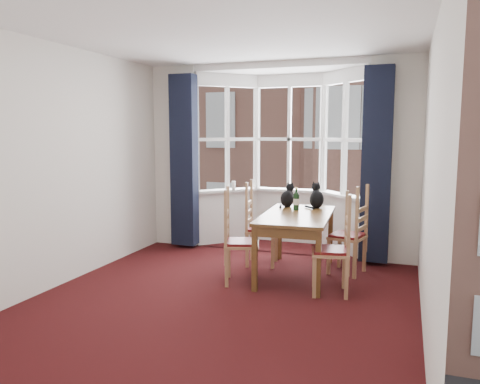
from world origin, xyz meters
The scene contains 21 objects.
floor centered at (0.00, 0.00, 0.00)m, with size 4.50×4.50×0.00m, color black.
ceiling centered at (0.00, 0.00, 2.80)m, with size 4.50×4.50×0.00m, color white.
wall_left centered at (-2.00, 0.00, 1.40)m, with size 4.50×4.50×0.00m, color silver.
wall_right centered at (2.00, 0.00, 1.40)m, with size 4.50×4.50×0.00m, color silver.
wall_near centered at (0.00, -2.25, 1.40)m, with size 4.00×4.00×0.00m, color silver.
wall_back_pier_left centered at (-1.65, 2.25, 1.40)m, with size 0.70×0.12×2.80m, color silver.
wall_back_pier_right centered at (1.65, 2.25, 1.40)m, with size 0.70×0.12×2.80m, color silver.
bay_window centered at (0.00, 2.75, 1.40)m, with size 2.76×0.94×2.80m.
curtain_left centered at (-1.42, 2.07, 1.35)m, with size 0.38×0.22×2.60m, color black.
curtain_right centered at (1.42, 2.07, 1.35)m, with size 0.38×0.22×2.60m, color black.
dining_table centered at (0.54, 1.21, 0.70)m, with size 0.90×1.56×0.79m.
chair_left_near centered at (-0.10, 0.71, 0.47)m, with size 0.51×0.52×0.92m.
chair_left_far centered at (-0.10, 1.54, 0.47)m, with size 0.46×0.47×0.92m.
chair_right_near centered at (1.13, 0.72, 0.47)m, with size 0.47×0.49×0.92m.
chair_right_far centered at (1.22, 1.52, 0.47)m, with size 0.49×0.50×0.92m.
cat_left centered at (0.30, 1.71, 0.92)m, with size 0.22×0.28×0.34m.
cat_right centered at (0.69, 1.75, 0.92)m, with size 0.26×0.30×0.36m.
wine_bottle centered at (0.47, 1.50, 0.91)m, with size 0.07×0.07×0.29m.
candle_tall centered at (-0.81, 2.60, 0.94)m, with size 0.06×0.06×0.14m, color white.
street centered at (0.00, 32.25, -6.00)m, with size 80.00×80.00×0.00m, color #333335.
tenement_building centered at (0.00, 14.01, 1.60)m, with size 18.40×7.80×15.20m.
Camera 1 is at (1.80, -4.39, 1.80)m, focal length 35.00 mm.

